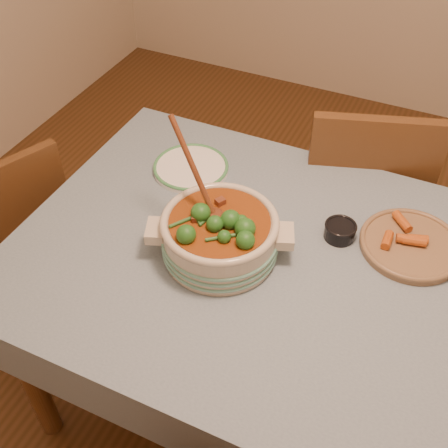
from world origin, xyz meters
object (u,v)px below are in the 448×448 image
at_px(white_plate, 191,167).
at_px(chair_left, 14,228).
at_px(condiment_bowl, 340,230).
at_px(fried_plate, 411,243).
at_px(dining_table, 300,291).
at_px(chair_far, 360,193).
at_px(stew_casserole, 220,233).

xyz_separation_m(white_plate, chair_left, (-0.62, -0.27, -0.30)).
relative_size(condiment_bowl, fried_plate, 0.32).
bearing_deg(condiment_bowl, dining_table, -107.58).
height_order(condiment_bowl, chair_far, chair_far).
bearing_deg(white_plate, condiment_bowl, -10.29).
height_order(stew_casserole, condiment_bowl, stew_casserole).
height_order(white_plate, chair_far, chair_far).
relative_size(white_plate, chair_far, 0.28).
height_order(chair_far, chair_left, chair_far).
bearing_deg(stew_casserole, chair_left, 177.80).
height_order(dining_table, chair_far, chair_far).
relative_size(stew_casserole, fried_plate, 1.37).
height_order(dining_table, fried_plate, fried_plate).
distance_m(condiment_bowl, chair_left, 1.22).
distance_m(white_plate, fried_plate, 0.75).
bearing_deg(fried_plate, dining_table, -140.39).
xyz_separation_m(dining_table, white_plate, (-0.49, 0.27, 0.10)).
xyz_separation_m(fried_plate, chair_left, (-1.36, -0.22, -0.30)).
bearing_deg(dining_table, white_plate, 151.47).
xyz_separation_m(stew_casserole, chair_left, (-0.87, 0.03, -0.37)).
bearing_deg(chair_far, dining_table, 69.66).
xyz_separation_m(condiment_bowl, chair_left, (-1.16, -0.18, -0.31)).
xyz_separation_m(dining_table, condiment_bowl, (0.05, 0.17, 0.12)).
bearing_deg(chair_far, condiment_bowl, 75.13).
bearing_deg(fried_plate, stew_casserole, -153.02).
bearing_deg(chair_left, fried_plate, 121.92).
relative_size(stew_casserole, condiment_bowl, 4.24).
relative_size(white_plate, fried_plate, 0.87).
height_order(fried_plate, chair_left, chair_left).
height_order(stew_casserole, chair_left, stew_casserole).
bearing_deg(dining_table, fried_plate, 39.61).
bearing_deg(chair_left, dining_table, 113.23).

